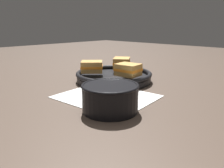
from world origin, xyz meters
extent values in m
plane|color=#47382D|center=(0.00, 0.00, 0.00)|extent=(4.00, 4.00, 0.00)
cube|color=white|center=(0.00, 0.02, 0.00)|extent=(0.32, 0.28, 0.00)
cylinder|color=black|center=(0.09, -0.06, 0.04)|extent=(0.16, 0.16, 0.07)
cylinder|color=#C14C19|center=(0.09, -0.06, 0.06)|extent=(0.14, 0.14, 0.01)
torus|color=black|center=(0.09, -0.06, 0.07)|extent=(0.16, 0.16, 0.01)
cube|color=silver|center=(-0.04, 0.02, 0.01)|extent=(0.10, 0.05, 0.01)
ellipsoid|color=silver|center=(0.03, 0.00, 0.01)|extent=(0.06, 0.04, 0.01)
cylinder|color=black|center=(-0.13, 0.19, 0.01)|extent=(0.31, 0.31, 0.02)
torus|color=black|center=(-0.13, 0.19, 0.03)|extent=(0.32, 0.32, 0.02)
cube|color=black|center=(-0.25, 0.38, 0.03)|extent=(0.09, 0.13, 0.01)
cube|color=#C18E47|center=(-0.04, 0.18, 0.05)|extent=(0.09, 0.08, 0.02)
cube|color=orange|center=(-0.04, 0.18, 0.07)|extent=(0.10, 0.08, 0.01)
cube|color=#C18E47|center=(-0.04, 0.18, 0.08)|extent=(0.09, 0.08, 0.02)
cube|color=#C18E47|center=(-0.16, 0.28, 0.05)|extent=(0.11, 0.11, 0.02)
cube|color=orange|center=(-0.16, 0.28, 0.07)|extent=(0.11, 0.12, 0.01)
cube|color=#C18E47|center=(-0.16, 0.28, 0.08)|extent=(0.11, 0.11, 0.02)
cube|color=#C18E47|center=(-0.19, 0.12, 0.05)|extent=(0.11, 0.11, 0.02)
cube|color=orange|center=(-0.19, 0.12, 0.07)|extent=(0.11, 0.12, 0.01)
cube|color=#C18E47|center=(-0.19, 0.12, 0.08)|extent=(0.11, 0.11, 0.02)
camera|label=1|loc=(0.49, -0.47, 0.23)|focal=35.00mm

